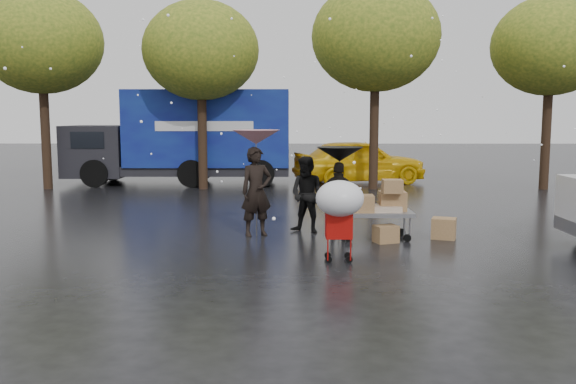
{
  "coord_description": "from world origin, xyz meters",
  "views": [
    {
      "loc": [
        -0.38,
        -11.35,
        2.58
      ],
      "look_at": [
        -0.45,
        1.0,
        1.02
      ],
      "focal_mm": 38.0,
      "sensor_mm": 36.0,
      "label": 1
    }
  ],
  "objects_px": {
    "person_black": "(339,200)",
    "blue_truck": "(187,137)",
    "person_pink": "(256,192)",
    "vendor_cart": "(380,205)",
    "yellow_taxi": "(359,161)",
    "shopping_cart": "(340,203)"
  },
  "relations": [
    {
      "from": "person_pink",
      "to": "shopping_cart",
      "type": "distance_m",
      "value": 2.92
    },
    {
      "from": "person_black",
      "to": "yellow_taxi",
      "type": "bearing_deg",
      "value": -83.67
    },
    {
      "from": "person_black",
      "to": "yellow_taxi",
      "type": "relative_size",
      "value": 0.32
    },
    {
      "from": "yellow_taxi",
      "to": "person_pink",
      "type": "bearing_deg",
      "value": 147.85
    },
    {
      "from": "person_black",
      "to": "shopping_cart",
      "type": "bearing_deg",
      "value": 100.61
    },
    {
      "from": "person_black",
      "to": "blue_truck",
      "type": "distance_m",
      "value": 11.41
    },
    {
      "from": "person_pink",
      "to": "vendor_cart",
      "type": "relative_size",
      "value": 1.26
    },
    {
      "from": "vendor_cart",
      "to": "blue_truck",
      "type": "relative_size",
      "value": 0.18
    },
    {
      "from": "person_pink",
      "to": "yellow_taxi",
      "type": "xyz_separation_m",
      "value": [
        3.34,
        10.25,
        -0.11
      ]
    },
    {
      "from": "vendor_cart",
      "to": "yellow_taxi",
      "type": "height_order",
      "value": "yellow_taxi"
    },
    {
      "from": "person_black",
      "to": "person_pink",
      "type": "bearing_deg",
      "value": 8.67
    },
    {
      "from": "shopping_cart",
      "to": "blue_truck",
      "type": "xyz_separation_m",
      "value": [
        -4.78,
        12.49,
        0.69
      ]
    },
    {
      "from": "person_pink",
      "to": "person_black",
      "type": "bearing_deg",
      "value": -30.81
    },
    {
      "from": "person_black",
      "to": "vendor_cart",
      "type": "xyz_separation_m",
      "value": [
        0.85,
        -0.15,
        -0.08
      ]
    },
    {
      "from": "person_pink",
      "to": "blue_truck",
      "type": "height_order",
      "value": "blue_truck"
    },
    {
      "from": "person_black",
      "to": "shopping_cart",
      "type": "relative_size",
      "value": 1.1
    },
    {
      "from": "blue_truck",
      "to": "yellow_taxi",
      "type": "height_order",
      "value": "blue_truck"
    },
    {
      "from": "shopping_cart",
      "to": "vendor_cart",
      "type": "bearing_deg",
      "value": 64.16
    },
    {
      "from": "person_black",
      "to": "blue_truck",
      "type": "height_order",
      "value": "blue_truck"
    },
    {
      "from": "vendor_cart",
      "to": "blue_truck",
      "type": "distance_m",
      "value": 11.94
    },
    {
      "from": "person_pink",
      "to": "vendor_cart",
      "type": "distance_m",
      "value": 2.64
    },
    {
      "from": "person_pink",
      "to": "person_black",
      "type": "distance_m",
      "value": 1.78
    }
  ]
}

